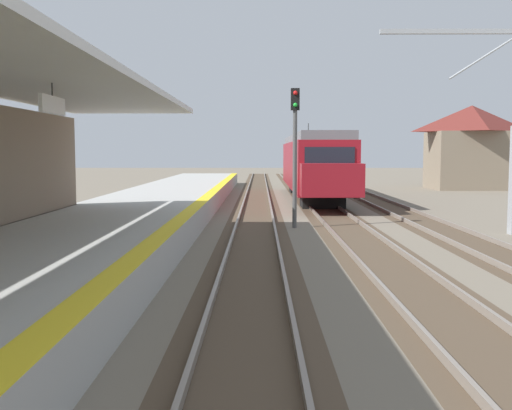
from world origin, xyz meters
The scene contains 8 objects.
station_platform centered at (-2.50, 16.00, 0.45)m, with size 5.00×80.00×0.91m.
track_pair_nearest_platform centered at (1.90, 20.00, 0.05)m, with size 2.34×120.00×0.16m.
track_pair_middle centered at (5.30, 20.00, 0.05)m, with size 2.34×120.00×0.16m.
track_pair_far_side centered at (8.70, 20.00, 0.05)m, with size 2.34×120.00×0.16m.
approaching_train centered at (5.30, 37.33, 2.18)m, with size 2.93×19.60×4.76m.
rail_signal_post centered at (3.38, 23.27, 3.19)m, with size 0.32×0.34×5.20m.
catenary_pylon_far_side centered at (10.62, 21.46, 3.60)m, with size 5.00×0.40×7.50m.
distant_trackside_house centered at (18.31, 47.51, 3.34)m, with size 6.60×5.28×6.40m.
Camera 1 is at (2.08, 0.52, 2.85)m, focal length 42.65 mm.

